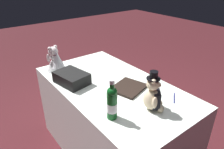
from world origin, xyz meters
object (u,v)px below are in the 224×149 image
signing_pen (174,97)px  gift_case_black (72,78)px  teddy_bear_groom (153,95)px  champagne_bottle (112,102)px  guestbook (128,88)px  teddy_bear_bride (55,60)px

signing_pen → gift_case_black: size_ratio=0.39×
gift_case_black → teddy_bear_groom: bearing=22.0°
champagne_bottle → signing_pen: 0.55m
champagne_bottle → guestbook: champagne_bottle is taller
teddy_bear_bride → signing_pen: (1.02, 0.52, -0.10)m
teddy_bear_bride → signing_pen: 1.15m
teddy_bear_bride → gift_case_black: teddy_bear_bride is taller
champagne_bottle → guestbook: (-0.22, 0.34, -0.11)m
teddy_bear_bride → guestbook: 0.78m
gift_case_black → signing_pen: bearing=36.7°
guestbook → teddy_bear_bride: bearing=-171.6°
teddy_bear_bride → champagne_bottle: 0.92m
teddy_bear_bride → champagne_bottle: size_ratio=0.87×
teddy_bear_groom → signing_pen: (0.01, 0.24, -0.11)m
teddy_bear_bride → gift_case_black: size_ratio=0.78×
teddy_bear_groom → signing_pen: teddy_bear_groom is taller
teddy_bear_groom → gift_case_black: teddy_bear_groom is taller
champagne_bottle → gift_case_black: size_ratio=0.89×
champagne_bottle → signing_pen: bearing=79.0°
teddy_bear_groom → gift_case_black: bearing=-158.0°
teddy_bear_bride → teddy_bear_groom: bearing=15.4°
teddy_bear_bride → champagne_bottle: (0.92, -0.01, 0.01)m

